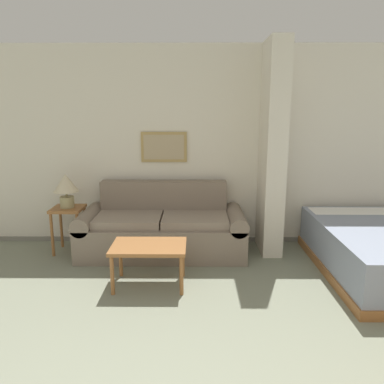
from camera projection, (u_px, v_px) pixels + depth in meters
The scene contains 6 objects.
wall_back at pixel (191, 147), 4.98m from camera, with size 7.70×0.16×2.60m.
wall_partition_pillar at pixel (272, 150), 4.61m from camera, with size 0.24×0.62×2.60m.
couch at pixel (163, 229), 4.73m from camera, with size 2.07×0.84×0.87m.
coffee_table at pixel (149, 250), 3.82m from camera, with size 0.76×0.50×0.44m.
side_table at pixel (68, 217), 4.72m from camera, with size 0.38×0.38×0.59m.
table_lamp at pixel (66, 186), 4.64m from camera, with size 0.31×0.31×0.43m.
Camera 1 is at (0.05, -0.94, 1.79)m, focal length 35.00 mm.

